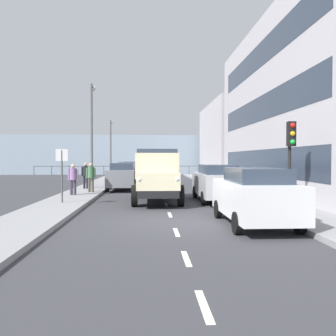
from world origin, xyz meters
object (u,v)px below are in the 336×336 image
traffic_light_near (291,146)px  lamp_post_far (111,143)px  truck_vintage_cream (157,177)px  car_silver_kerbside_1 (216,182)px  pedestrian_couple_b (91,175)px  car_maroon_oppositeside_1 (128,172)px  lamp_post_promenade (92,126)px  pedestrian_by_lamp (86,173)px  pedestrian_couple_a (73,177)px  street_sign (62,166)px  car_grey_oppositeside_0 (123,176)px  car_white_kerbside_near (254,195)px  car_teal_oppositeside_2 (131,170)px

traffic_light_near → lamp_post_far: size_ratio=0.58×
truck_vintage_cream → car_silver_kerbside_1: size_ratio=1.25×
pedestrian_couple_b → car_maroon_oppositeside_1: bearing=-100.0°
traffic_light_near → lamp_post_promenade: size_ratio=0.46×
lamp_post_promenade → pedestrian_couple_b: bearing=98.2°
pedestrian_by_lamp → pedestrian_couple_a: bearing=90.8°
car_silver_kerbside_1 → lamp_post_promenade: size_ratio=0.65×
truck_vintage_cream → street_sign: bearing=13.4°
truck_vintage_cream → pedestrian_couple_b: bearing=-46.1°
car_maroon_oppositeside_1 → pedestrian_couple_a: 10.49m
traffic_light_near → street_sign: bearing=-15.1°
pedestrian_couple_b → traffic_light_near: bearing=140.0°
car_maroon_oppositeside_1 → traffic_light_near: (-6.86, 15.77, 1.58)m
truck_vintage_cream → car_grey_oppositeside_0: truck_vintage_cream is taller
pedestrian_couple_a → street_sign: 3.19m
car_silver_kerbside_1 → street_sign: size_ratio=2.01×
lamp_post_promenade → truck_vintage_cream: bearing=117.0°
lamp_post_far → car_silver_kerbside_1: bearing=111.0°
car_white_kerbside_near → car_grey_oppositeside_0: bearing=-68.4°
pedestrian_couple_b → traffic_light_near: size_ratio=0.50×
car_white_kerbside_near → pedestrian_by_lamp: size_ratio=2.60×
car_grey_oppositeside_0 → street_sign: street_sign is taller
car_maroon_oppositeside_1 → pedestrian_by_lamp: (2.24, 6.39, 0.19)m
pedestrian_couple_a → pedestrian_by_lamp: pedestrian_by_lamp is taller
truck_vintage_cream → lamp_post_far: 18.72m
car_grey_oppositeside_0 → pedestrian_by_lamp: pedestrian_by_lamp is taller
pedestrian_by_lamp → pedestrian_couple_b: bearing=106.7°
car_maroon_oppositeside_1 → pedestrian_couple_a: bearing=78.0°
car_grey_oppositeside_0 → car_teal_oppositeside_2: size_ratio=1.06×
lamp_post_far → car_white_kerbside_near: bearing=106.0°
pedestrian_couple_b → pedestrian_by_lamp: 2.42m
traffic_light_near → lamp_post_far: (8.84, -21.48, 1.05)m
truck_vintage_cream → pedestrian_couple_a: (4.23, -2.17, -0.11)m
car_grey_oppositeside_0 → truck_vintage_cream: bearing=107.1°
car_maroon_oppositeside_1 → pedestrian_by_lamp: pedestrian_by_lamp is taller
traffic_light_near → lamp_post_promenade: (9.06, -11.65, 1.77)m
lamp_post_promenade → traffic_light_near: bearing=127.9°
car_white_kerbside_near → lamp_post_far: (6.82, -23.73, 2.63)m
lamp_post_far → traffic_light_near: bearing=112.4°
pedestrian_couple_b → car_teal_oppositeside_2: bearing=-96.2°
lamp_post_far → street_sign: 19.18m
pedestrian_by_lamp → lamp_post_promenade: (-0.04, -2.27, 3.15)m
truck_vintage_cream → pedestrian_couple_a: size_ratio=3.58×
car_grey_oppositeside_0 → street_sign: bearing=75.4°
pedestrian_couple_a → street_sign: bearing=93.8°
traffic_light_near → lamp_post_far: lamp_post_far is taller
truck_vintage_cream → car_maroon_oppositeside_1: size_ratio=1.32×
car_maroon_oppositeside_1 → lamp_post_promenade: (2.20, 4.12, 3.34)m
car_teal_oppositeside_2 → car_maroon_oppositeside_1: bearing=90.0°
car_grey_oppositeside_0 → pedestrian_by_lamp: size_ratio=2.76×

